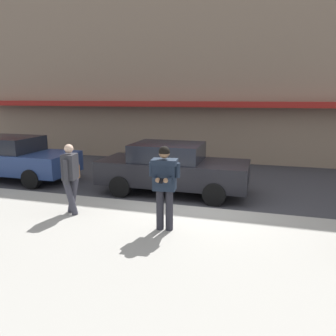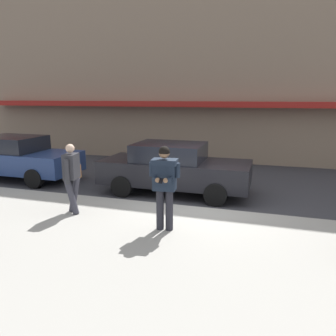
{
  "view_description": "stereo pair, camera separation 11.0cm",
  "coord_description": "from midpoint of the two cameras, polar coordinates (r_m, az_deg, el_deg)",
  "views": [
    {
      "loc": [
        1.53,
        -8.14,
        2.92
      ],
      "look_at": [
        -0.3,
        -1.86,
        1.49
      ],
      "focal_mm": 35.0,
      "sensor_mm": 36.0,
      "label": 1
    },
    {
      "loc": [
        1.64,
        -8.11,
        2.92
      ],
      "look_at": [
        -0.3,
        -1.86,
        1.49
      ],
      "focal_mm": 35.0,
      "sensor_mm": 36.0,
      "label": 2
    }
  ],
  "objects": [
    {
      "name": "sidewalk",
      "position": [
        6.02,
        9.12,
        -16.08
      ],
      "size": [
        32.0,
        5.3,
        0.14
      ],
      "primitive_type": "cube",
      "color": "#99968E",
      "rests_on": "ground"
    },
    {
      "name": "man_texting_on_phone",
      "position": [
        6.76,
        -1.09,
        -1.97
      ],
      "size": [
        0.65,
        0.61,
        1.81
      ],
      "color": "#23232B",
      "rests_on": "sidewalk"
    },
    {
      "name": "storefront_facade",
      "position": [
        16.78,
        15.04,
        19.65
      ],
      "size": [
        28.0,
        4.7,
        10.38
      ],
      "color": "#84705B",
      "rests_on": "ground"
    },
    {
      "name": "parked_sedan_mid",
      "position": [
        10.01,
        0.4,
        0.03
      ],
      "size": [
        4.5,
        1.94,
        1.54
      ],
      "color": "black",
      "rests_on": "ground"
    },
    {
      "name": "pedestrian_with_bag",
      "position": [
        8.16,
        -16.94,
        -1.08
      ],
      "size": [
        0.38,
        0.72,
        1.7
      ],
      "color": "#33333D",
      "rests_on": "sidewalk"
    },
    {
      "name": "curb_paint_line",
      "position": [
        8.7,
        11.58,
        -7.54
      ],
      "size": [
        28.0,
        0.12,
        0.01
      ],
      "primitive_type": "cube",
      "color": "silver",
      "rests_on": "ground"
    },
    {
      "name": "ground_plane",
      "position": [
        8.78,
        4.99,
        -7.16
      ],
      "size": [
        80.0,
        80.0,
        0.0
      ],
      "primitive_type": "plane",
      "color": "#333338"
    },
    {
      "name": "parked_sedan_near",
      "position": [
        12.94,
        -25.66,
        1.62
      ],
      "size": [
        4.52,
        1.96,
        1.54
      ],
      "color": "navy",
      "rests_on": "ground"
    }
  ]
}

